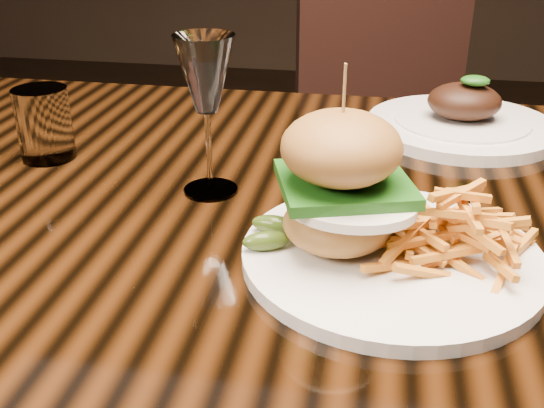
% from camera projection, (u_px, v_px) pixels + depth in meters
% --- Properties ---
extents(dining_table, '(1.60, 0.90, 0.75)m').
position_uv_depth(dining_table, '(317.00, 248.00, 0.84)').
color(dining_table, black).
rests_on(dining_table, ground).
extents(burger_plate, '(0.31, 0.31, 0.21)m').
position_uv_depth(burger_plate, '(388.00, 216.00, 0.64)').
color(burger_plate, silver).
rests_on(burger_plate, dining_table).
extents(ramekin, '(0.10, 0.10, 0.03)m').
position_uv_depth(ramekin, '(428.00, 223.00, 0.71)').
color(ramekin, silver).
rests_on(ramekin, dining_table).
extents(wine_glass, '(0.07, 0.07, 0.20)m').
position_uv_depth(wine_glass, '(206.00, 79.00, 0.76)').
color(wine_glass, white).
rests_on(wine_glass, dining_table).
extents(water_tumbler, '(0.08, 0.08, 0.10)m').
position_uv_depth(water_tumbler, '(44.00, 124.00, 0.90)').
color(water_tumbler, white).
rests_on(water_tumbler, dining_table).
extents(far_dish, '(0.30, 0.30, 0.10)m').
position_uv_depth(far_dish, '(462.00, 121.00, 1.02)').
color(far_dish, silver).
rests_on(far_dish, dining_table).
extents(chair_far, '(0.58, 0.58, 0.95)m').
position_uv_depth(chair_far, '(390.00, 128.00, 1.67)').
color(chair_far, black).
rests_on(chair_far, ground).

